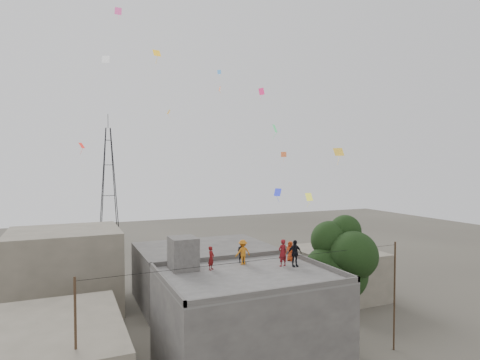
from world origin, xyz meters
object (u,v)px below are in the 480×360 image
(stair_head_box, at_px, (183,253))
(person_dark_adult, at_px, (295,253))
(person_red_adult, at_px, (283,253))
(tree, at_px, (342,260))
(transmission_tower, at_px, (109,189))

(stair_head_box, height_order, person_dark_adult, stair_head_box)
(person_red_adult, xyz_separation_m, person_dark_adult, (0.66, -0.39, -0.01))
(stair_head_box, xyz_separation_m, person_dark_adult, (6.69, -2.19, -0.15))
(stair_head_box, distance_m, person_red_adult, 6.30)
(person_dark_adult, bearing_deg, tree, 4.89)
(tree, height_order, transmission_tower, transmission_tower)
(tree, distance_m, transmission_tower, 41.12)
(stair_head_box, distance_m, person_dark_adult, 7.04)
(person_red_adult, height_order, person_dark_adult, person_red_adult)
(tree, relative_size, person_red_adult, 5.26)
(tree, distance_m, person_red_adult, 4.62)
(person_red_adult, bearing_deg, tree, 166.21)
(person_dark_adult, bearing_deg, stair_head_box, 163.99)
(transmission_tower, bearing_deg, person_dark_adult, -79.29)
(transmission_tower, bearing_deg, person_red_adult, -80.11)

